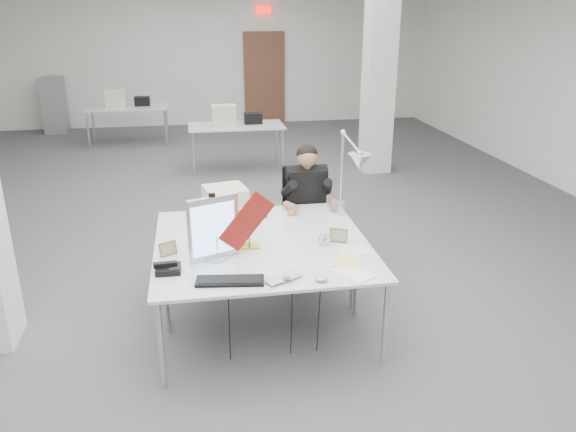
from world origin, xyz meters
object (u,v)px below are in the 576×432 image
at_px(desk_main, 269,266).
at_px(office_chair, 305,222).
at_px(beige_monitor, 226,205).
at_px(desk_phone, 168,269).
at_px(laptop, 287,281).
at_px(monitor, 214,228).
at_px(seated_person, 307,187).
at_px(architect_lamp, 349,175).
at_px(bankers_lamp, 249,227).

distance_m(desk_main, office_chair, 1.65).
bearing_deg(beige_monitor, desk_phone, -129.25).
bearing_deg(desk_main, desk_phone, 179.72).
xyz_separation_m(laptop, desk_phone, (-0.86, 0.31, 0.01)).
distance_m(office_chair, desk_phone, 2.06).
bearing_deg(monitor, laptop, -66.29).
distance_m(office_chair, seated_person, 0.41).
xyz_separation_m(office_chair, desk_phone, (-1.37, -1.51, 0.28)).
height_order(desk_main, office_chair, office_chair).
bearing_deg(seated_person, beige_monitor, -149.17).
height_order(office_chair, beige_monitor, beige_monitor).
height_order(seated_person, architect_lamp, architect_lamp).
relative_size(seated_person, architect_lamp, 1.04).
bearing_deg(bankers_lamp, office_chair, 61.94).
bearing_deg(desk_phone, monitor, 28.82).
relative_size(desk_main, architect_lamp, 1.93).
height_order(desk_phone, architect_lamp, architect_lamp).
xyz_separation_m(seated_person, bankers_lamp, (-0.71, -1.10, 0.03)).
xyz_separation_m(office_chair, seated_person, (0.00, -0.05, 0.41)).
relative_size(monitor, desk_phone, 2.77).
distance_m(seated_person, architect_lamp, 0.81).
xyz_separation_m(office_chair, architect_lamp, (0.24, -0.75, 0.73)).
relative_size(desk_main, monitor, 3.47).
xyz_separation_m(office_chair, monitor, (-1.01, -1.32, 0.52)).
distance_m(monitor, laptop, 0.75).
relative_size(office_chair, seated_person, 1.02).
xyz_separation_m(beige_monitor, architect_lamp, (1.11, -0.20, 0.29)).
bearing_deg(desk_main, office_chair, 68.46).
height_order(office_chair, desk_phone, office_chair).
relative_size(beige_monitor, architect_lamp, 0.39).
bearing_deg(seated_person, office_chair, 90.91).
distance_m(desk_main, bankers_lamp, 0.43).
bearing_deg(office_chair, architect_lamp, -71.20).
relative_size(seated_person, monitor, 1.87).
distance_m(laptop, architect_lamp, 1.39).
bearing_deg(bankers_lamp, laptop, -69.61).
distance_m(laptop, desk_phone, 0.92).
height_order(desk_main, bankers_lamp, bankers_lamp).
distance_m(office_chair, laptop, 1.91).
bearing_deg(seated_person, monitor, -127.49).
bearing_deg(desk_main, bankers_lamp, 107.03).
bearing_deg(beige_monitor, desk_main, -86.23).
distance_m(bankers_lamp, architect_lamp, 1.07).
height_order(office_chair, laptop, office_chair).
distance_m(bankers_lamp, beige_monitor, 0.62).
relative_size(desk_main, desk_phone, 9.64).
height_order(bankers_lamp, desk_phone, bankers_lamp).
bearing_deg(beige_monitor, seated_person, 18.27).
relative_size(office_chair, monitor, 1.91).
xyz_separation_m(seated_person, monitor, (-1.01, -1.27, 0.11)).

